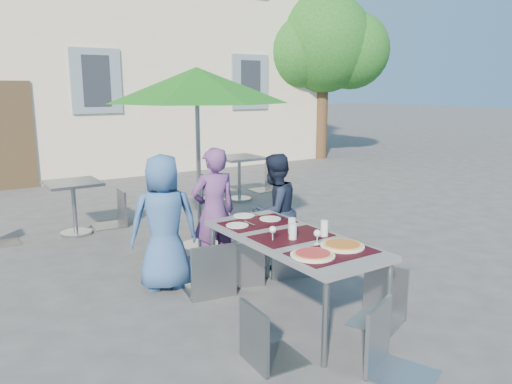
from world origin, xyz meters
TOP-DOWN VIEW (x-y plane):
  - ground at (0.00, 0.00)m, footprint 90.00×90.00m
  - tree at (6.55, 7.54)m, footprint 3.60×3.00m
  - dining_table at (-0.57, -0.31)m, footprint 0.80×1.85m
  - pizza_near_left at (-0.77, -0.84)m, footprint 0.36×0.36m
  - pizza_near_right at (-0.41, -0.80)m, footprint 0.37×0.37m
  - glassware at (-0.53, -0.39)m, footprint 0.52×0.44m
  - place_settings at (-0.59, 0.35)m, footprint 0.67×0.50m
  - child_0 at (-1.29, 0.91)m, footprint 0.79×0.63m
  - child_1 at (-0.67, 0.99)m, footprint 0.56×0.39m
  - child_2 at (0.02, 0.79)m, footprint 0.72×0.51m
  - chair_0 at (-0.99, 0.48)m, footprint 0.54×0.54m
  - chair_1 at (-0.56, 0.54)m, footprint 0.54×0.54m
  - chair_2 at (0.00, 0.47)m, footprint 0.60×0.60m
  - chair_3 at (-1.26, -0.88)m, footprint 0.43×0.43m
  - chair_4 at (0.04, -0.85)m, footprint 0.54×0.54m
  - chair_5 at (-0.56, -1.50)m, footprint 0.56×0.57m
  - patio_umbrella at (-0.44, 1.77)m, footprint 2.24×2.24m
  - cafe_table_0 at (-1.59, 3.42)m, footprint 0.72×0.72m
  - bg_chair_r_0 at (-0.96, 3.59)m, footprint 0.49×0.49m
  - cafe_table_1 at (1.53, 4.01)m, footprint 0.77×0.77m
  - bg_chair_l_1 at (1.05, 4.41)m, footprint 0.57×0.57m
  - bg_chair_r_1 at (2.50, 4.51)m, footprint 0.48×0.47m

SIDE VIEW (x-z plane):
  - ground at x=0.00m, z-range 0.00..0.00m
  - chair_3 at x=-1.26m, z-range 0.08..0.99m
  - cafe_table_0 at x=-1.59m, z-range 0.15..0.92m
  - chair_4 at x=0.04m, z-range 0.08..1.01m
  - chair_1 at x=-0.56m, z-range 0.08..1.02m
  - chair_5 at x=-0.56m, z-range 0.09..1.07m
  - bg_chair_l_1 at x=1.05m, z-range 0.09..1.09m
  - cafe_table_1 at x=1.53m, z-range 0.18..1.00m
  - bg_chair_r_0 at x=-0.96m, z-range 0.09..1.12m
  - bg_chair_r_1 at x=2.50m, z-range 0.09..1.13m
  - chair_2 at x=0.00m, z-range 0.09..1.14m
  - chair_0 at x=-0.99m, z-range 0.10..1.15m
  - child_2 at x=0.02m, z-range 0.00..1.34m
  - dining_table at x=-0.57m, z-range 0.32..1.07m
  - child_0 at x=-1.29m, z-range 0.00..1.42m
  - child_1 at x=-0.67m, z-range 0.00..1.44m
  - place_settings at x=-0.59m, z-range 0.76..0.77m
  - pizza_near_left at x=-0.77m, z-range 0.75..0.78m
  - pizza_near_right at x=-0.41m, z-range 0.75..0.78m
  - glassware at x=-0.53m, z-range 0.75..0.90m
  - patio_umbrella at x=-0.44m, z-range 0.92..3.23m
  - tree at x=6.55m, z-range 0.90..5.60m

